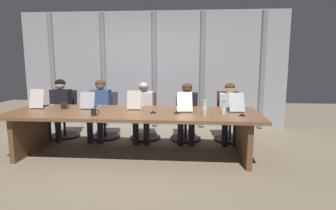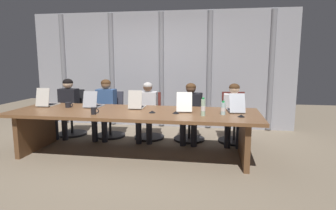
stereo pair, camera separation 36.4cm
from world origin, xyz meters
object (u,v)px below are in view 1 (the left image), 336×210
(laptop_right_mid, at_px, (184,106))
(office_chair_left_mid, at_px, (105,121))
(office_chair_left_end, at_px, (65,120))
(office_chair_right_end, at_px, (229,122))
(person_center, at_px, (143,108))
(water_bottle_primary, at_px, (224,108))
(laptop_center, at_px, (136,105))
(water_bottle_secondary, at_px, (205,107))
(person_right_mid, at_px, (187,109))
(conference_mic_left_side, at_px, (242,115))
(coffee_mug_near, at_px, (94,112))
(person_left_mid, at_px, (100,106))
(laptop_right_end, at_px, (234,107))
(person_left_end, at_px, (59,105))
(conference_mic_middle, at_px, (177,112))
(coffee_mug_far, at_px, (64,106))
(person_right_end, at_px, (230,109))
(laptop_left_mid, at_px, (90,105))
(office_chair_center, at_px, (145,121))
(laptop_left_end, at_px, (41,104))
(office_chair_right_mid, at_px, (186,122))
(conference_mic_right_side, at_px, (153,112))

(laptop_right_mid, relative_size, office_chair_left_mid, 0.57)
(office_chair_left_end, height_order, office_chair_right_end, office_chair_right_end)
(person_center, relative_size, water_bottle_primary, 5.30)
(office_chair_left_mid, bearing_deg, office_chair_left_end, -92.11)
(laptop_center, height_order, office_chair_left_end, laptop_center)
(water_bottle_primary, relative_size, water_bottle_secondary, 0.77)
(person_right_mid, relative_size, water_bottle_primary, 5.28)
(office_chair_right_end, bearing_deg, person_center, -91.37)
(office_chair_left_end, bearing_deg, conference_mic_left_side, 59.93)
(laptop_right_mid, height_order, coffee_mug_near, laptop_right_mid)
(laptop_center, bearing_deg, person_left_mid, 50.59)
(laptop_right_end, xyz_separation_m, coffee_mug_near, (-2.14, -0.61, -0.00))
(person_left_end, bearing_deg, office_chair_left_end, 173.12)
(office_chair_right_end, bearing_deg, conference_mic_middle, -46.54)
(coffee_mug_near, xyz_separation_m, coffee_mug_far, (-0.70, 0.52, -0.01))
(person_center, bearing_deg, conference_mic_left_side, 55.42)
(person_right_end, bearing_deg, laptop_right_mid, -47.87)
(person_right_end, distance_m, coffee_mug_far, 2.97)
(laptop_right_end, relative_size, water_bottle_secondary, 1.79)
(laptop_left_mid, xyz_separation_m, office_chair_center, (0.81, 0.81, -0.45))
(office_chair_left_mid, relative_size, office_chair_center, 1.00)
(laptop_right_end, distance_m, office_chair_left_mid, 2.61)
(person_center, distance_m, water_bottle_secondary, 1.61)
(office_chair_right_end, xyz_separation_m, coffee_mug_far, (-2.89, -0.92, 0.43))
(coffee_mug_near, bearing_deg, person_left_mid, 104.82)
(office_chair_right_end, bearing_deg, laptop_left_end, -83.26)
(laptop_center, distance_m, office_chair_right_end, 1.92)
(laptop_left_mid, xyz_separation_m, office_chair_right_end, (2.47, 0.81, -0.44))
(office_chair_right_mid, distance_m, conference_mic_middle, 1.24)
(water_bottle_secondary, height_order, conference_mic_right_side, water_bottle_secondary)
(laptop_left_mid, height_order, person_right_mid, person_right_mid)
(laptop_right_end, xyz_separation_m, person_right_end, (0.02, 0.67, -0.16))
(laptop_left_end, distance_m, person_center, 1.81)
(laptop_left_mid, height_order, office_chair_left_end, laptop_left_mid)
(office_chair_right_mid, height_order, conference_mic_left_side, office_chair_right_mid)
(laptop_left_mid, distance_m, office_chair_right_mid, 1.87)
(laptop_left_end, xyz_separation_m, water_bottle_primary, (3.10, -0.34, 0.03))
(person_center, bearing_deg, person_right_mid, 89.04)
(laptop_center, height_order, conference_mic_right_side, laptop_center)
(water_bottle_secondary, distance_m, conference_mic_middle, 0.46)
(laptop_center, distance_m, person_center, 0.66)
(office_chair_right_mid, relative_size, water_bottle_secondary, 3.33)
(laptop_right_mid, distance_m, person_center, 1.08)
(laptop_left_mid, xyz_separation_m, coffee_mug_near, (0.28, -0.63, -0.00))
(office_chair_left_mid, height_order, office_chair_right_end, office_chair_right_end)
(office_chair_center, relative_size, person_center, 0.80)
(office_chair_left_end, xyz_separation_m, water_bottle_primary, (3.08, -1.16, 0.49))
(laptop_center, bearing_deg, conference_mic_middle, -118.67)
(person_center, relative_size, coffee_mug_far, 8.05)
(person_right_end, height_order, water_bottle_primary, person_right_end)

